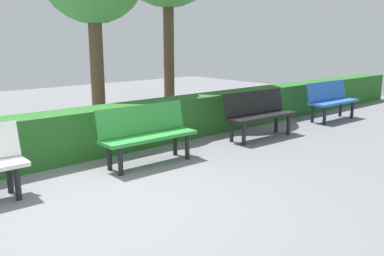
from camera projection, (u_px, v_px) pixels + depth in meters
ground_plane at (109, 201)px, 4.68m from camera, size 22.24×22.24×0.00m
bench_blue at (331, 99)px, 9.23m from camera, size 1.43×0.51×0.86m
bench_black at (259, 112)px, 7.58m from camera, size 1.54×0.52×0.86m
bench_green at (147, 132)px, 6.00m from camera, size 1.48×0.48×0.86m
hedge_row at (111, 129)px, 6.67m from camera, size 18.24×0.56×0.75m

